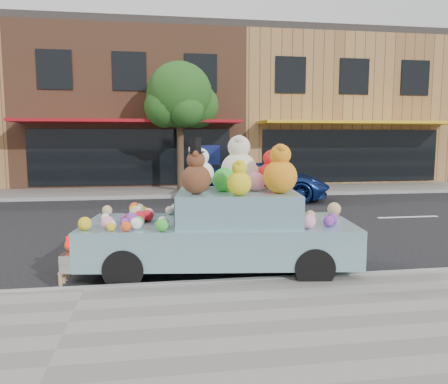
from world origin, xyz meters
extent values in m
plane|color=black|center=(0.00, 0.00, 0.00)|extent=(120.00, 120.00, 0.00)
cube|color=gray|center=(0.00, -6.50, 0.06)|extent=(60.00, 3.00, 0.12)
cube|color=gray|center=(0.00, 6.50, 0.06)|extent=(60.00, 3.00, 0.12)
cube|color=gray|center=(0.00, -5.00, 0.07)|extent=(60.00, 0.12, 0.13)
cube|color=gray|center=(0.00, 5.00, 0.07)|extent=(60.00, 0.12, 0.13)
cube|color=brown|center=(0.00, 12.00, 3.50)|extent=(10.00, 8.00, 7.00)
cube|color=#332D2B|center=(0.00, 12.00, 7.15)|extent=(10.00, 8.00, 0.30)
cube|color=black|center=(0.00, 7.98, 1.40)|extent=(8.50, 0.06, 2.40)
cube|color=maroon|center=(0.00, 7.10, 2.90)|extent=(9.00, 1.80, 0.12)
cube|color=black|center=(-3.00, 7.98, 5.00)|extent=(1.40, 0.06, 1.60)
cube|color=black|center=(0.00, 7.98, 5.00)|extent=(1.40, 0.06, 1.60)
cube|color=black|center=(3.00, 7.98, 5.00)|extent=(1.40, 0.06, 1.60)
cube|color=#A27544|center=(10.00, 12.00, 3.50)|extent=(10.00, 8.00, 7.00)
cube|color=#332D2B|center=(10.00, 12.00, 7.15)|extent=(10.00, 8.00, 0.30)
cube|color=black|center=(10.00, 7.98, 1.40)|extent=(8.50, 0.06, 2.40)
cube|color=yellow|center=(10.00, 7.10, 2.90)|extent=(9.00, 1.80, 0.12)
cube|color=black|center=(7.00, 7.98, 5.00)|extent=(1.40, 0.06, 1.60)
cube|color=black|center=(10.00, 7.98, 5.00)|extent=(1.40, 0.06, 1.60)
cube|color=black|center=(13.00, 7.98, 5.00)|extent=(1.40, 0.06, 1.60)
cylinder|color=#38281C|center=(2.00, 6.50, 1.60)|extent=(0.28, 0.28, 3.20)
sphere|color=#1F4D16|center=(2.00, 6.50, 3.92)|extent=(2.60, 2.60, 2.60)
sphere|color=#1F4D16|center=(2.70, 6.80, 3.52)|extent=(1.80, 1.80, 1.80)
sphere|color=#1F4D16|center=(1.40, 6.30, 3.42)|extent=(1.60, 1.60, 1.60)
sphere|color=#1F4D16|center=(2.20, 5.90, 3.32)|extent=(1.40, 1.40, 1.40)
sphere|color=#1F4D16|center=(1.70, 7.10, 3.62)|extent=(1.60, 1.60, 1.60)
imported|color=navy|center=(4.76, 4.08, 0.67)|extent=(5.24, 3.52, 1.33)
cylinder|color=black|center=(3.30, -5.16, 0.30)|extent=(0.62, 0.27, 0.60)
cylinder|color=black|center=(3.50, -3.61, 0.30)|extent=(0.62, 0.27, 0.60)
cylinder|color=black|center=(0.52, -4.81, 0.30)|extent=(0.62, 0.27, 0.60)
cylinder|color=black|center=(0.72, -3.26, 0.30)|extent=(0.62, 0.27, 0.60)
cube|color=#80ACBF|center=(2.01, -4.21, 0.55)|extent=(4.48, 2.23, 0.60)
cube|color=#80ACBF|center=(2.31, -4.25, 1.10)|extent=(2.07, 1.73, 0.50)
cube|color=silver|center=(-0.19, -3.93, 0.40)|extent=(0.38, 1.79, 0.26)
cube|color=red|center=(-0.23, -4.61, 0.72)|extent=(0.09, 0.29, 0.16)
cube|color=red|center=(-0.06, -3.26, 0.72)|extent=(0.09, 0.29, 0.16)
cube|color=black|center=(1.37, -4.13, 1.10)|extent=(0.20, 1.29, 0.40)
sphere|color=#512A17|center=(1.62, -4.51, 1.58)|extent=(0.46, 0.46, 0.46)
sphere|color=#512A17|center=(1.62, -4.51, 1.87)|extent=(0.28, 0.28, 0.28)
sphere|color=#512A17|center=(1.62, -4.61, 1.97)|extent=(0.11, 0.11, 0.11)
sphere|color=#512A17|center=(1.62, -4.41, 1.97)|extent=(0.11, 0.11, 0.11)
cylinder|color=black|center=(1.62, -4.51, 1.99)|extent=(0.27, 0.27, 0.02)
cylinder|color=black|center=(1.62, -4.51, 2.10)|extent=(0.17, 0.17, 0.22)
sphere|color=beige|center=(2.40, -3.91, 1.66)|extent=(0.62, 0.62, 0.62)
sphere|color=beige|center=(2.40, -3.91, 2.06)|extent=(0.38, 0.38, 0.38)
sphere|color=beige|center=(2.40, -4.04, 2.18)|extent=(0.15, 0.15, 0.15)
sphere|color=beige|center=(2.40, -3.77, 2.18)|extent=(0.15, 0.15, 0.15)
sphere|color=#C67012|center=(2.92, -4.63, 1.61)|extent=(0.52, 0.52, 0.52)
sphere|color=#C67012|center=(2.92, -4.63, 1.95)|extent=(0.33, 0.33, 0.33)
sphere|color=#C67012|center=(2.92, -4.74, 2.06)|extent=(0.12, 0.12, 0.12)
sphere|color=#C67012|center=(2.92, -4.51, 2.06)|extent=(0.12, 0.12, 0.12)
sphere|color=red|center=(2.95, -3.93, 1.57)|extent=(0.45, 0.45, 0.45)
sphere|color=red|center=(2.95, -3.93, 1.86)|extent=(0.28, 0.28, 0.28)
sphere|color=red|center=(2.95, -4.02, 1.95)|extent=(0.11, 0.11, 0.11)
sphere|color=red|center=(2.95, -3.83, 1.95)|extent=(0.11, 0.11, 0.11)
sphere|color=white|center=(1.77, -3.73, 1.59)|extent=(0.47, 0.47, 0.47)
sphere|color=white|center=(1.77, -3.73, 1.89)|extent=(0.29, 0.29, 0.29)
sphere|color=white|center=(1.77, -3.83, 1.98)|extent=(0.11, 0.11, 0.11)
sphere|color=white|center=(1.77, -3.62, 1.98)|extent=(0.11, 0.11, 0.11)
sphere|color=gold|center=(2.24, -4.79, 1.53)|extent=(0.37, 0.37, 0.37)
sphere|color=gold|center=(2.24, -4.79, 1.77)|extent=(0.23, 0.23, 0.23)
sphere|color=gold|center=(2.24, -4.87, 1.84)|extent=(0.09, 0.09, 0.09)
sphere|color=gold|center=(2.24, -4.71, 1.84)|extent=(0.09, 0.09, 0.09)
sphere|color=green|center=(2.11, -4.22, 1.53)|extent=(0.40, 0.40, 0.40)
sphere|color=pink|center=(2.61, -4.24, 1.50)|extent=(0.32, 0.32, 0.32)
sphere|color=gold|center=(0.35, -4.72, 0.92)|extent=(0.13, 0.13, 0.13)
sphere|color=#722D8C|center=(0.53, -4.42, 0.92)|extent=(0.14, 0.14, 0.14)
sphere|color=pink|center=(0.88, -3.89, 0.95)|extent=(0.19, 0.19, 0.19)
sphere|color=white|center=(0.34, -4.56, 0.92)|extent=(0.14, 0.14, 0.14)
sphere|color=tan|center=(0.15, -3.31, 0.94)|extent=(0.18, 0.18, 0.18)
sphere|color=green|center=(0.74, -4.46, 0.93)|extent=(0.17, 0.17, 0.17)
sphere|color=#EB4616|center=(0.57, -4.74, 0.92)|extent=(0.15, 0.15, 0.15)
sphere|color=#722D8C|center=(0.50, -4.10, 0.92)|extent=(0.14, 0.14, 0.14)
sphere|color=#AC121C|center=(0.74, -4.15, 0.95)|extent=(0.20, 0.20, 0.20)
sphere|color=beige|center=(0.87, -3.48, 0.92)|extent=(0.14, 0.14, 0.14)
sphere|color=white|center=(1.11, -4.55, 0.94)|extent=(0.17, 0.17, 0.17)
sphere|color=gold|center=(0.79, -3.42, 0.93)|extent=(0.15, 0.15, 0.15)
sphere|color=white|center=(0.70, -3.29, 0.94)|extent=(0.19, 0.19, 0.19)
sphere|color=white|center=(0.85, -3.61, 0.92)|extent=(0.14, 0.14, 0.14)
sphere|color=tan|center=(0.65, -3.79, 0.94)|extent=(0.18, 0.18, 0.18)
sphere|color=#AC121C|center=(0.85, -3.89, 0.94)|extent=(0.18, 0.18, 0.18)
sphere|color=green|center=(1.08, -4.84, 0.95)|extent=(0.19, 0.19, 0.19)
sphere|color=gold|center=(-0.04, -4.57, 0.95)|extent=(0.20, 0.20, 0.20)
sphere|color=white|center=(0.19, -3.92, 0.92)|extent=(0.14, 0.14, 0.14)
sphere|color=beige|center=(1.24, -3.40, 0.92)|extent=(0.15, 0.15, 0.15)
sphere|color=gold|center=(0.63, -3.40, 0.94)|extent=(0.17, 0.17, 0.17)
sphere|color=#AC121C|center=(0.86, -3.99, 0.95)|extent=(0.19, 0.19, 0.19)
sphere|color=white|center=(0.69, -3.54, 0.94)|extent=(0.18, 0.18, 0.18)
sphere|color=beige|center=(1.36, -3.36, 0.95)|extent=(0.20, 0.20, 0.20)
sphere|color=pink|center=(0.29, -4.54, 0.95)|extent=(0.20, 0.20, 0.20)
sphere|color=#552718|center=(0.59, -4.25, 0.94)|extent=(0.18, 0.18, 0.18)
sphere|color=#722D8C|center=(0.64, -4.34, 0.95)|extent=(0.21, 0.21, 0.21)
sphere|color=white|center=(0.71, -4.64, 0.94)|extent=(0.18, 0.18, 0.18)
sphere|color=#EB4616|center=(0.63, -3.28, 0.96)|extent=(0.21, 0.21, 0.21)
sphere|color=#D8A88C|center=(0.68, -3.99, 0.97)|extent=(0.22, 0.22, 0.22)
sphere|color=pink|center=(-0.18, -3.85, 0.60)|extent=(0.14, 0.14, 0.14)
sphere|color=#EB4616|center=(-0.17, -3.76, 0.61)|extent=(0.16, 0.16, 0.16)
sphere|color=beige|center=(-0.18, -3.81, 0.61)|extent=(0.17, 0.17, 0.17)
sphere|color=#552718|center=(-0.20, -4.00, 0.61)|extent=(0.16, 0.16, 0.16)
sphere|color=#EB4616|center=(-0.17, -3.75, 0.60)|extent=(0.14, 0.14, 0.14)
sphere|color=#EB4616|center=(-0.26, -4.49, 0.61)|extent=(0.16, 0.16, 0.16)
sphere|color=green|center=(-0.14, -3.49, 0.62)|extent=(0.17, 0.17, 0.17)
sphere|color=gold|center=(-0.10, -3.20, 0.61)|extent=(0.16, 0.16, 0.16)
sphere|color=gold|center=(-0.16, -3.66, 0.60)|extent=(0.15, 0.15, 0.15)
sphere|color=#EB4616|center=(-0.27, -4.51, 0.62)|extent=(0.18, 0.18, 0.18)
sphere|color=tan|center=(4.09, -3.98, 0.97)|extent=(0.24, 0.24, 0.24)
sphere|color=#722D8C|center=(3.63, -4.87, 0.93)|extent=(0.17, 0.17, 0.17)
sphere|color=pink|center=(3.27, -4.97, 0.96)|extent=(0.22, 0.22, 0.22)
sphere|color=#722D8C|center=(3.77, -4.69, 0.94)|extent=(0.18, 0.18, 0.18)
sphere|color=pink|center=(3.39, -4.03, 0.93)|extent=(0.16, 0.16, 0.16)
sphere|color=tan|center=(3.51, -4.37, 0.94)|extent=(0.17, 0.17, 0.17)
cylinder|color=#997A54|center=(-0.38, -4.76, 0.17)|extent=(0.06, 0.06, 0.17)
sphere|color=#997A54|center=(-0.38, -4.76, 0.26)|extent=(0.07, 0.07, 0.07)
cylinder|color=#997A54|center=(-0.36, -4.63, 0.17)|extent=(0.06, 0.06, 0.17)
sphere|color=#997A54|center=(-0.36, -4.63, 0.26)|extent=(0.07, 0.07, 0.07)
cylinder|color=#997A54|center=(-0.35, -4.50, 0.17)|extent=(0.06, 0.06, 0.17)
sphere|color=#997A54|center=(-0.35, -4.50, 0.26)|extent=(0.07, 0.07, 0.07)
cylinder|color=#997A54|center=(-0.33, -4.37, 0.17)|extent=(0.06, 0.06, 0.17)
sphere|color=#997A54|center=(-0.33, -4.37, 0.26)|extent=(0.07, 0.07, 0.07)
cylinder|color=#997A54|center=(-0.31, -4.24, 0.17)|extent=(0.06, 0.06, 0.17)
sphere|color=#997A54|center=(-0.31, -4.24, 0.26)|extent=(0.07, 0.07, 0.07)
cylinder|color=#997A54|center=(-0.30, -4.11, 0.17)|extent=(0.06, 0.06, 0.17)
sphere|color=#997A54|center=(-0.30, -4.11, 0.26)|extent=(0.07, 0.07, 0.07)
cylinder|color=#997A54|center=(-0.28, -3.98, 0.17)|extent=(0.06, 0.06, 0.17)
sphere|color=#997A54|center=(-0.28, -3.98, 0.26)|extent=(0.07, 0.07, 0.07)
cylinder|color=#997A54|center=(-0.26, -3.86, 0.17)|extent=(0.06, 0.06, 0.17)
sphere|color=#997A54|center=(-0.26, -3.86, 0.26)|extent=(0.07, 0.07, 0.07)
cylinder|color=#997A54|center=(-0.25, -3.73, 0.17)|extent=(0.06, 0.06, 0.17)
sphere|color=#997A54|center=(-0.25, -3.73, 0.26)|extent=(0.07, 0.07, 0.07)
cylinder|color=#997A54|center=(-0.23, -3.60, 0.17)|extent=(0.06, 0.06, 0.17)
sphere|color=#997A54|center=(-0.23, -3.60, 0.26)|extent=(0.07, 0.07, 0.07)
cylinder|color=#997A54|center=(-0.21, -3.47, 0.17)|extent=(0.06, 0.06, 0.17)
sphere|color=#997A54|center=(-0.21, -3.47, 0.26)|extent=(0.07, 0.07, 0.07)
cylinder|color=#997A54|center=(-0.20, -3.34, 0.17)|extent=(0.06, 0.06, 0.17)
sphere|color=#997A54|center=(-0.20, -3.34, 0.26)|extent=(0.07, 0.07, 0.07)
cylinder|color=#997A54|center=(-0.18, -3.21, 0.17)|extent=(0.06, 0.06, 0.17)
sphere|color=#997A54|center=(-0.18, -3.21, 0.26)|extent=(0.07, 0.07, 0.07)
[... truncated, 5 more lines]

